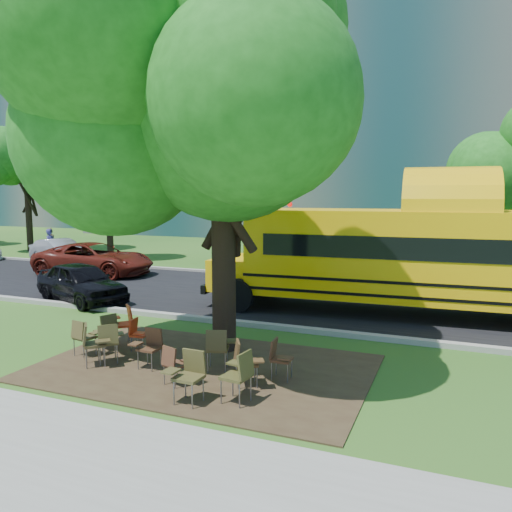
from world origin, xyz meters
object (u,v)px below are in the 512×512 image
at_px(black_car, 81,282).
at_px(pedestrian_b, 50,241).
at_px(bg_car_silver, 60,252).
at_px(chair_11, 218,345).
at_px(chair_5, 189,371).
at_px(chair_8, 107,328).
at_px(main_tree, 223,115).
at_px(chair_2, 109,339).
at_px(chair_1, 92,341).
at_px(chair_9, 124,320).
at_px(pedestrian_a, 51,245).
at_px(chair_10, 137,332).
at_px(chair_0, 83,334).
at_px(chair_6, 240,371).
at_px(chair_7, 244,359).
at_px(chair_4, 175,362).
at_px(school_bus, 442,257).
at_px(chair_12, 279,355).
at_px(chair_3, 150,344).
at_px(bg_car_red, 94,259).

bearing_deg(black_car, pedestrian_b, 68.49).
bearing_deg(bg_car_silver, chair_11, -109.58).
distance_m(chair_5, chair_8, 3.82).
xyz_separation_m(main_tree, black_car, (-6.88, 3.01, -4.77)).
distance_m(bg_car_silver, pedestrian_b, 5.22).
height_order(chair_2, chair_5, chair_5).
relative_size(chair_1, chair_9, 0.98).
height_order(chair_2, pedestrian_a, pedestrian_a).
relative_size(chair_1, chair_10, 1.21).
bearing_deg(main_tree, chair_0, -148.90).
height_order(chair_6, chair_11, chair_6).
xyz_separation_m(chair_7, pedestrian_b, (-19.76, 15.32, 0.24)).
xyz_separation_m(chair_9, black_car, (-4.37, 3.49, 0.09)).
bearing_deg(chair_10, chair_4, 44.24).
distance_m(bg_car_silver, pedestrian_a, 1.50).
height_order(main_tree, school_bus, main_tree).
height_order(chair_5, chair_7, chair_5).
bearing_deg(chair_1, chair_0, -167.88).
xyz_separation_m(chair_0, pedestrian_a, (-12.99, 12.37, 0.37)).
relative_size(chair_8, bg_car_silver, 0.22).
xyz_separation_m(chair_5, pedestrian_a, (-16.47, 13.68, 0.31)).
relative_size(chair_9, black_car, 0.24).
xyz_separation_m(chair_8, chair_10, (0.72, 0.18, -0.07)).
bearing_deg(chair_4, chair_12, 50.09).
xyz_separation_m(chair_0, chair_3, (1.82, -0.06, 0.01)).
distance_m(bg_car_silver, bg_car_red, 4.77).
bearing_deg(chair_8, school_bus, -25.96).
bearing_deg(chair_2, chair_1, -169.98).
height_order(chair_4, bg_car_silver, bg_car_silver).
bearing_deg(chair_11, main_tree, 91.63).
distance_m(chair_5, pedestrian_b, 25.18).
distance_m(chair_10, bg_car_red, 12.00).
height_order(chair_9, bg_car_red, bg_car_red).
distance_m(chair_2, chair_9, 1.47).
height_order(chair_7, chair_10, chair_7).
bearing_deg(chair_1, black_car, -179.07).
distance_m(chair_3, bg_car_silver, 17.88).
bearing_deg(black_car, school_bus, -58.85).
bearing_deg(chair_2, chair_6, -58.41).
distance_m(pedestrian_a, pedestrian_b, 3.78).
distance_m(chair_0, chair_6, 4.45).
height_order(chair_8, chair_9, chair_9).
xyz_separation_m(chair_2, chair_6, (3.49, -0.85, 0.03)).
bearing_deg(chair_6, bg_car_red, 56.86).
distance_m(main_tree, pedestrian_b, 23.23).
xyz_separation_m(chair_3, chair_10, (-0.92, 0.86, -0.05)).
xyz_separation_m(chair_2, chair_7, (3.26, -0.12, -0.00)).
height_order(chair_11, bg_car_red, bg_car_red).
relative_size(main_tree, school_bus, 0.68).
distance_m(chair_10, pedestrian_b, 21.84).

